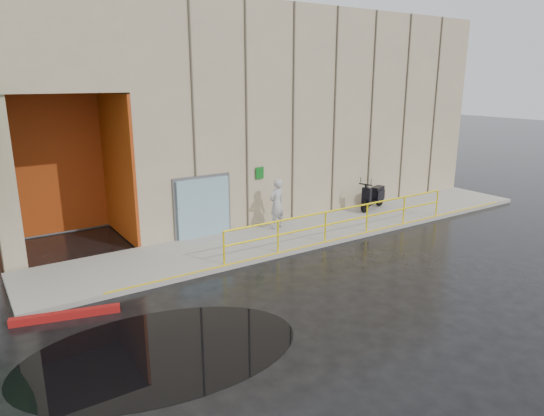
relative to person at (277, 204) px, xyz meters
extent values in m
plane|color=black|center=(-2.77, -5.23, -1.06)|extent=(120.00, 120.00, 0.00)
cube|color=gray|center=(1.23, -0.73, -0.98)|extent=(20.00, 3.00, 0.15)
cube|color=tan|center=(3.23, 5.77, 2.94)|extent=(16.00, 10.00, 8.00)
cube|color=tan|center=(-6.77, 5.77, 5.44)|extent=(4.00, 10.00, 3.00)
cube|color=tan|center=(-8.37, 1.17, 1.44)|extent=(0.60, 0.60, 5.00)
cube|color=#AE4610|center=(-6.77, 4.27, 1.44)|extent=(3.80, 0.15, 4.90)
cube|color=#AE4610|center=(-4.82, 2.52, 1.44)|extent=(0.10, 3.50, 4.90)
cube|color=#85A6B6|center=(-2.57, 0.65, 0.09)|extent=(1.90, 0.10, 2.00)
cube|color=slate|center=(-2.57, 0.73, 0.09)|extent=(2.10, 0.06, 2.20)
cube|color=#0D6019|center=(-0.27, 0.71, 1.04)|extent=(0.32, 0.04, 0.42)
cylinder|color=yellow|center=(1.48, -2.08, 0.09)|extent=(9.50, 0.06, 0.06)
cylinder|color=yellow|center=(1.48, -2.08, -0.36)|extent=(9.50, 0.06, 0.06)
imported|color=#A4A5AA|center=(0.00, 0.00, 0.00)|extent=(0.75, 0.59, 1.82)
cylinder|color=black|center=(4.18, -0.20, -0.65)|extent=(0.53, 0.26, 0.53)
cylinder|color=black|center=(5.44, 0.20, -0.65)|extent=(0.53, 0.26, 0.53)
cube|color=maroon|center=(-7.77, -2.73, -0.97)|extent=(2.37, 0.78, 0.18)
cube|color=black|center=(-6.45, -5.31, -1.06)|extent=(6.25, 4.41, 0.01)
camera|label=1|loc=(-9.44, -13.88, 4.34)|focal=32.00mm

